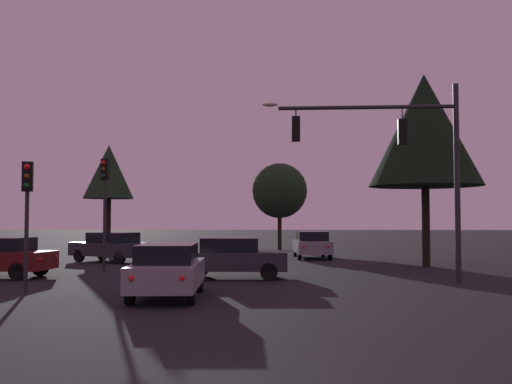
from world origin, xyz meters
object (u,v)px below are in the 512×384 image
at_px(car_nearside_lane, 168,270).
at_px(car_crossing_right, 233,257).
at_px(traffic_light_corner_left, 105,192).
at_px(car_parked_lot, 312,244).
at_px(tree_behind_sign, 109,172).
at_px(tree_center_horizon, 425,130).
at_px(car_far_lane, 111,247).
at_px(traffic_signal_mast_arm, 400,149).
at_px(tree_left_far, 280,191).
at_px(traffic_light_corner_right, 27,199).

distance_m(car_nearside_lane, car_crossing_right, 5.52).
distance_m(traffic_light_corner_left, car_parked_lot, 12.91).
relative_size(tree_behind_sign, tree_center_horizon, 0.79).
bearing_deg(car_crossing_right, traffic_light_corner_left, 158.56).
bearing_deg(car_far_lane, car_parked_lot, 18.40).
bearing_deg(traffic_signal_mast_arm, car_far_lane, 146.56).
bearing_deg(tree_left_far, traffic_signal_mast_arm, -77.29).
bearing_deg(tree_behind_sign, traffic_signal_mast_arm, -46.59).
xyz_separation_m(traffic_signal_mast_arm, car_far_lane, (-13.13, 8.67, -3.90)).
distance_m(car_nearside_lane, tree_left_far, 25.48).
distance_m(car_parked_lot, tree_left_far, 9.52).
height_order(traffic_light_corner_left, car_crossing_right, traffic_light_corner_left).
xyz_separation_m(car_nearside_lane, tree_center_horizon, (9.79, 11.26, 5.63)).
xyz_separation_m(traffic_light_corner_right, tree_behind_sign, (-4.29, 20.63, 2.52)).
bearing_deg(tree_left_far, car_far_lane, -124.87).
xyz_separation_m(car_far_lane, tree_center_horizon, (15.62, -1.74, 5.63)).
bearing_deg(tree_left_far, tree_behind_sign, -161.39).
distance_m(traffic_signal_mast_arm, car_parked_lot, 13.04).
distance_m(traffic_light_corner_left, tree_behind_sign, 14.50).
xyz_separation_m(traffic_signal_mast_arm, tree_left_far, (-4.69, 20.79, -0.45)).
xyz_separation_m(traffic_signal_mast_arm, car_nearside_lane, (-7.31, -4.32, -3.91)).
relative_size(car_far_lane, car_parked_lot, 1.05).
bearing_deg(car_crossing_right, tree_behind_sign, 122.18).
relative_size(car_crossing_right, car_far_lane, 0.88).
relative_size(car_far_lane, tree_behind_sign, 0.65).
bearing_deg(car_crossing_right, traffic_signal_mast_arm, -9.83).
height_order(car_parked_lot, tree_center_horizon, tree_center_horizon).
height_order(traffic_light_corner_left, tree_left_far, tree_left_far).
bearing_deg(car_far_lane, traffic_light_corner_left, -75.21).
xyz_separation_m(traffic_light_corner_right, tree_left_far, (7.07, 24.45, 1.44)).
bearing_deg(tree_behind_sign, traffic_light_corner_right, -78.24).
bearing_deg(tree_center_horizon, tree_behind_sign, 151.58).
bearing_deg(car_far_lane, tree_center_horizon, -6.34).
height_order(traffic_light_corner_left, tree_behind_sign, tree_behind_sign).
bearing_deg(car_parked_lot, traffic_light_corner_left, -135.49).
bearing_deg(car_crossing_right, car_far_lane, 132.97).
xyz_separation_m(traffic_light_corner_left, tree_left_far, (7.02, 17.52, 0.90)).
bearing_deg(traffic_signal_mast_arm, tree_center_horizon, 70.30).
bearing_deg(car_far_lane, traffic_signal_mast_arm, -33.44).
bearing_deg(traffic_signal_mast_arm, traffic_light_corner_left, 164.37).
height_order(traffic_light_corner_left, car_nearside_lane, traffic_light_corner_left).
height_order(car_nearside_lane, car_far_lane, same).
bearing_deg(car_crossing_right, traffic_light_corner_right, -140.60).
bearing_deg(tree_behind_sign, traffic_light_corner_left, -72.41).
xyz_separation_m(car_nearside_lane, car_crossing_right, (1.28, 5.36, -0.00)).
relative_size(traffic_light_corner_left, traffic_light_corner_right, 1.21).
relative_size(car_nearside_lane, tree_center_horizon, 0.46).
bearing_deg(traffic_light_corner_right, car_nearside_lane, -8.45).
xyz_separation_m(traffic_signal_mast_arm, car_parked_lot, (-2.68, 12.15, -3.90)).
distance_m(traffic_signal_mast_arm, car_far_lane, 16.21).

